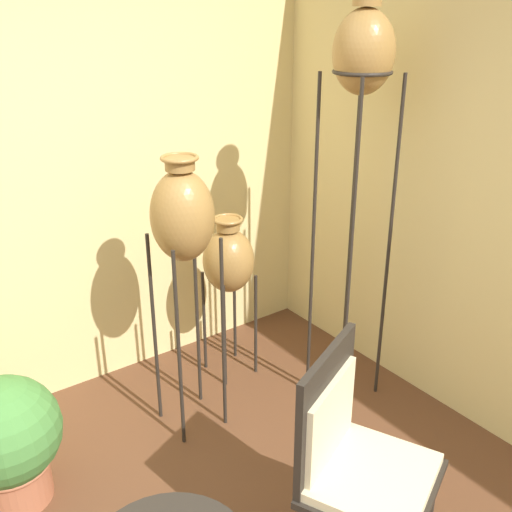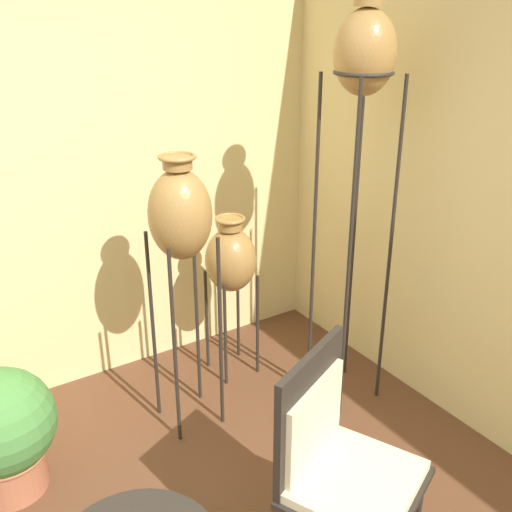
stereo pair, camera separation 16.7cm
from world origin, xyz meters
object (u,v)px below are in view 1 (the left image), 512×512
object	(u,v)px
vase_stand_tall	(363,65)
vase_stand_medium	(183,219)
potted_plant	(7,439)
chair	(354,454)
vase_stand_short	(229,261)

from	to	relation	value
vase_stand_tall	vase_stand_medium	world-z (taller)	vase_stand_tall
vase_stand_medium	potted_plant	distance (m)	1.31
chair	vase_stand_tall	bearing A→B (deg)	22.77
vase_stand_short	potted_plant	world-z (taller)	vase_stand_short
vase_stand_short	chair	size ratio (longest dim) A/B	1.03
vase_stand_medium	vase_stand_short	bearing A→B (deg)	32.39
vase_stand_short	potted_plant	distance (m)	1.52
chair	potted_plant	world-z (taller)	chair
vase_stand_short	chair	xyz separation A→B (m)	(-0.41, -1.49, -0.19)
vase_stand_short	vase_stand_tall	bearing A→B (deg)	-52.70
vase_stand_tall	potted_plant	distance (m)	2.45
vase_stand_tall	chair	bearing A→B (deg)	-132.80
vase_stand_tall	chair	size ratio (longest dim) A/B	2.24
chair	vase_stand_medium	bearing A→B (deg)	67.53
chair	potted_plant	bearing A→B (deg)	106.07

